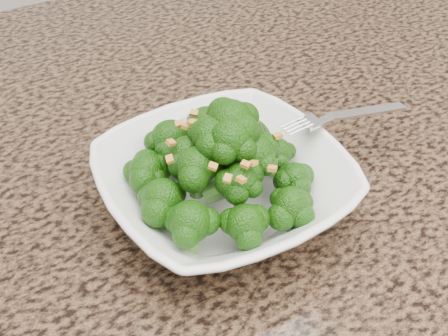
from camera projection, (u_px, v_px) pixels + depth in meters
granite_counter at (192, 189)px, 0.60m from camera, size 1.64×1.04×0.03m
bowl at (224, 185)px, 0.54m from camera, size 0.24×0.24×0.06m
broccoli_pile at (224, 131)px, 0.50m from camera, size 0.20×0.20×0.07m
garlic_topping at (224, 94)px, 0.48m from camera, size 0.12×0.12×0.01m
fork at (329, 119)px, 0.57m from camera, size 0.18×0.03×0.01m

